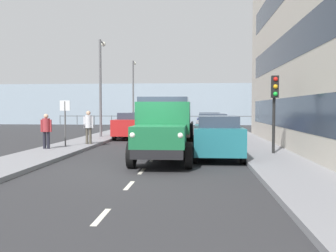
{
  "coord_description": "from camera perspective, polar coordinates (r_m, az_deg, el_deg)",
  "views": [
    {
      "loc": [
        -1.79,
        11.99,
        2.03
      ],
      "look_at": [
        -0.19,
        -7.84,
        1.07
      ],
      "focal_mm": 39.88,
      "sensor_mm": 36.0,
      "label": 1
    }
  ],
  "objects": [
    {
      "name": "pedestrian_strolling",
      "position": [
        19.87,
        -12.06,
        0.24
      ],
      "size": [
        0.53,
        0.34,
        1.74
      ],
      "color": "#4C473D",
      "rests_on": "sidewalk_right"
    },
    {
      "name": "car_grey_kerbside_1",
      "position": [
        20.6,
        6.74,
        -0.41
      ],
      "size": [
        1.84,
        4.27,
        1.72
      ],
      "color": "slate",
      "rests_on": "ground_plane"
    },
    {
      "name": "sidewalk_right",
      "position": [
        23.22,
        -11.55,
        -2.12
      ],
      "size": [
        2.31,
        39.95,
        0.15
      ],
      "primitive_type": "cube",
      "color": "gray",
      "rests_on": "ground_plane"
    },
    {
      "name": "truck_vintage_green",
      "position": [
        13.73,
        -0.69,
        -0.78
      ],
      "size": [
        2.17,
        5.64,
        2.43
      ],
      "color": "black",
      "rests_on": "ground_plane"
    },
    {
      "name": "pedestrian_with_bag",
      "position": [
        18.08,
        -18.12,
        -0.33
      ],
      "size": [
        0.53,
        0.34,
        1.61
      ],
      "color": "black",
      "rests_on": "sidewalk_right"
    },
    {
      "name": "sea_horizon",
      "position": [
        45.23,
        2.35,
        3.35
      ],
      "size": [
        80.0,
        0.8,
        5.0
      ],
      "primitive_type": "cube",
      "color": "#8C9EAD",
      "rests_on": "ground_plane"
    },
    {
      "name": "street_sign",
      "position": [
        18.96,
        -15.47,
        1.62
      ],
      "size": [
        0.5,
        0.07,
        2.25
      ],
      "color": "#4C4C4C",
      "rests_on": "sidewalk_right"
    },
    {
      "name": "car_red_oppositeside_0",
      "position": [
        24.64,
        -5.56,
        0.12
      ],
      "size": [
        1.97,
        4.15,
        1.72
      ],
      "color": "#B21E1E",
      "rests_on": "ground_plane"
    },
    {
      "name": "ground_plane",
      "position": [
        22.38,
        0.01,
        -2.44
      ],
      "size": [
        80.0,
        80.0,
        0.0
      ],
      "primitive_type": "plane",
      "color": "#2D2D30"
    },
    {
      "name": "car_teal_kerbside_near",
      "position": [
        14.91,
        7.55,
        -1.62
      ],
      "size": [
        1.91,
        4.04,
        1.72
      ],
      "color": "#1E6670",
      "rests_on": "ground_plane"
    },
    {
      "name": "sidewalk_left",
      "position": [
        22.49,
        11.95,
        -2.28
      ],
      "size": [
        2.31,
        39.95,
        0.15
      ],
      "primitive_type": "cube",
      "color": "gray",
      "rests_on": "ground_plane"
    },
    {
      "name": "car_white_oppositeside_1",
      "position": [
        29.88,
        -3.76,
        0.58
      ],
      "size": [
        1.92,
        4.34,
        1.72
      ],
      "color": "white",
      "rests_on": "ground_plane"
    },
    {
      "name": "lamp_post_promenade",
      "position": [
        25.13,
        -10.21,
        7.09
      ],
      "size": [
        0.32,
        1.14,
        6.35
      ],
      "color": "#59595B",
      "rests_on": "sidewalk_right"
    },
    {
      "name": "traffic_light_near",
      "position": [
        15.95,
        15.98,
        4.25
      ],
      "size": [
        0.28,
        0.41,
        3.2
      ],
      "color": "black",
      "rests_on": "sidewalk_left"
    },
    {
      "name": "seawall_railing",
      "position": [
        41.65,
        2.15,
        1.23
      ],
      "size": [
        28.08,
        0.08,
        1.2
      ],
      "color": "#4C5156",
      "rests_on": "ground_plane"
    },
    {
      "name": "road_centreline_markings",
      "position": [
        22.42,
        0.01,
        -2.42
      ],
      "size": [
        0.12,
        37.02,
        0.01
      ],
      "color": "silver",
      "rests_on": "ground_plane"
    },
    {
      "name": "car_navy_kerbside_2",
      "position": [
        26.38,
        6.27,
        0.28
      ],
      "size": [
        1.76,
        4.0,
        1.72
      ],
      "color": "navy",
      "rests_on": "ground_plane"
    },
    {
      "name": "lamp_post_far",
      "position": [
        37.38,
        -5.3,
        5.85
      ],
      "size": [
        0.32,
        1.14,
        6.56
      ],
      "color": "#59595B",
      "rests_on": "sidewalk_right"
    }
  ]
}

